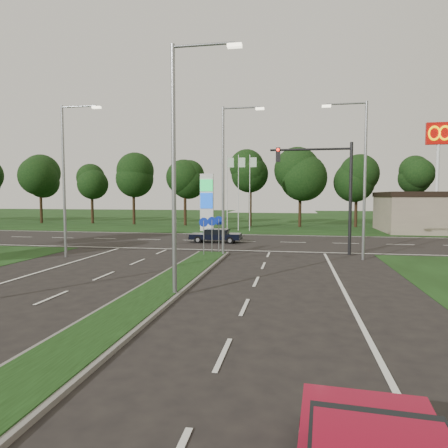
# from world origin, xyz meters

# --- Properties ---
(ground) EXTENTS (160.00, 160.00, 0.00)m
(ground) POSITION_xyz_m (0.00, 0.00, 0.00)
(ground) COLOR black
(ground) RESTS_ON ground
(verge_far) EXTENTS (160.00, 50.00, 0.02)m
(verge_far) POSITION_xyz_m (0.00, 55.00, 0.00)
(verge_far) COLOR black
(verge_far) RESTS_ON ground
(cross_road) EXTENTS (160.00, 12.00, 0.02)m
(cross_road) POSITION_xyz_m (0.00, 24.00, 0.00)
(cross_road) COLOR black
(cross_road) RESTS_ON ground
(median_kerb) EXTENTS (2.00, 26.00, 0.12)m
(median_kerb) POSITION_xyz_m (0.00, 4.00, 0.06)
(median_kerb) COLOR slate
(median_kerb) RESTS_ON ground
(streetlight_median_near) EXTENTS (2.53, 0.22, 9.00)m
(streetlight_median_near) POSITION_xyz_m (1.00, 6.00, 5.08)
(streetlight_median_near) COLOR gray
(streetlight_median_near) RESTS_ON ground
(streetlight_median_far) EXTENTS (2.53, 0.22, 9.00)m
(streetlight_median_far) POSITION_xyz_m (1.00, 16.00, 5.08)
(streetlight_median_far) COLOR gray
(streetlight_median_far) RESTS_ON ground
(streetlight_left_far) EXTENTS (2.53, 0.22, 9.00)m
(streetlight_left_far) POSITION_xyz_m (-8.30, 14.00, 5.08)
(streetlight_left_far) COLOR gray
(streetlight_left_far) RESTS_ON ground
(streetlight_right_far) EXTENTS (2.53, 0.22, 9.00)m
(streetlight_right_far) POSITION_xyz_m (8.80, 16.00, 5.08)
(streetlight_right_far) COLOR gray
(streetlight_right_far) RESTS_ON ground
(traffic_signal) EXTENTS (5.10, 0.42, 7.00)m
(traffic_signal) POSITION_xyz_m (7.19, 18.00, 4.65)
(traffic_signal) COLOR black
(traffic_signal) RESTS_ON ground
(median_signs) EXTENTS (1.16, 1.76, 2.38)m
(median_signs) POSITION_xyz_m (0.00, 16.40, 1.71)
(median_signs) COLOR gray
(median_signs) RESTS_ON ground
(gas_pylon) EXTENTS (5.80, 1.26, 8.00)m
(gas_pylon) POSITION_xyz_m (-3.79, 33.05, 3.20)
(gas_pylon) COLOR silver
(gas_pylon) RESTS_ON ground
(mcdonalds_sign) EXTENTS (2.20, 0.47, 10.40)m
(mcdonalds_sign) POSITION_xyz_m (18.00, 31.97, 7.99)
(mcdonalds_sign) COLOR silver
(mcdonalds_sign) RESTS_ON ground
(treeline_far) EXTENTS (6.00, 6.00, 9.90)m
(treeline_far) POSITION_xyz_m (0.10, 39.93, 6.83)
(treeline_far) COLOR black
(treeline_far) RESTS_ON ground
(navy_sedan) EXTENTS (3.97, 1.66, 1.09)m
(navy_sedan) POSITION_xyz_m (-1.01, 22.86, 0.58)
(navy_sedan) COLOR black
(navy_sedan) RESTS_ON ground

